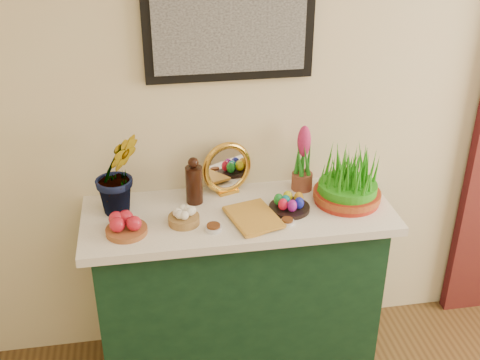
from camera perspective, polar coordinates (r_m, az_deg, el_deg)
name	(u,v)px	position (r m, az deg, el deg)	size (l,w,h in m)	color
sideboard	(238,292)	(2.99, -0.16, -10.54)	(1.30, 0.45, 0.85)	#13361E
tablecloth	(238,214)	(2.73, -0.17, -3.22)	(1.40, 0.55, 0.04)	white
hyacinth_green	(117,161)	(2.65, -11.61, 1.80)	(0.25, 0.21, 0.50)	#227D1C
apple_bowl	(126,226)	(2.59, -10.75, -4.26)	(0.20, 0.20, 0.09)	brown
garlic_basket	(184,217)	(2.62, -5.35, -3.52)	(0.17, 0.17, 0.08)	#A17F41
vinegar_cruet	(194,183)	(2.75, -4.38, -0.26)	(0.08, 0.08, 0.23)	black
mirror	(227,169)	(2.82, -1.24, 1.09)	(0.26, 0.13, 0.25)	gold
book	(233,222)	(2.60, -0.65, -3.98)	(0.17, 0.26, 0.03)	#C38A2E
spice_dish_left	(214,228)	(2.57, -2.53, -4.54)	(0.07, 0.07, 0.03)	silver
spice_dish_right	(287,222)	(2.62, 4.51, -3.96)	(0.06, 0.06, 0.03)	silver
egg_plate	(289,204)	(2.72, 4.70, -2.30)	(0.23, 0.23, 0.08)	black
hyacinth_pink	(303,161)	(2.85, 6.00, 1.78)	(0.10, 0.10, 0.33)	brown
wheatgrass_sabzeh	(348,180)	(2.78, 10.23, 0.01)	(0.31, 0.31, 0.25)	maroon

